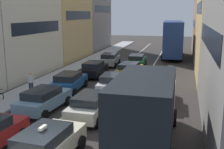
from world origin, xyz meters
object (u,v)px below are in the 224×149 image
at_px(sedan_left_lane_third, 69,82).
at_px(sedan_right_lane_behind_truck, 157,91).
at_px(removalist_box_truck, 146,107).
at_px(taxi_centre_lane_front, 46,144).
at_px(sedan_centre_lane_fifth, 137,61).
at_px(sedan_left_lane_fourth, 94,69).
at_px(sedan_left_lane_fifth, 110,59).
at_px(wagon_left_lane_second, 44,99).
at_px(hatchback_centre_lane_third, 113,82).
at_px(bus_mid_queue_primary, 173,37).
at_px(sedan_centre_lane_second, 91,105).
at_px(pedestrian_mid_sidewalk, 31,81).
at_px(coupe_centre_lane_fourth, 129,70).

distance_m(sedan_left_lane_third, sedan_right_lane_behind_truck, 7.19).
relative_size(removalist_box_truck, taxi_centre_lane_front, 1.75).
relative_size(taxi_centre_lane_front, sedan_centre_lane_fifth, 1.00).
bearing_deg(sedan_left_lane_fourth, sedan_left_lane_fifth, -0.71).
bearing_deg(sedan_right_lane_behind_truck, wagon_left_lane_second, 117.58).
bearing_deg(hatchback_centre_lane_third, sedan_centre_lane_fifth, -3.26).
bearing_deg(bus_mid_queue_primary, hatchback_centre_lane_third, 166.50).
bearing_deg(hatchback_centre_lane_third, sedan_centre_lane_second, 178.30).
bearing_deg(pedestrian_mid_sidewalk, bus_mid_queue_primary, -56.08).
distance_m(taxi_centre_lane_front, sedan_left_lane_fifth, 22.28).
bearing_deg(sedan_left_lane_fifth, wagon_left_lane_second, 176.23).
xyz_separation_m(hatchback_centre_lane_third, sedan_left_lane_fourth, (-3.22, 4.97, 0.00)).
height_order(taxi_centre_lane_front, pedestrian_mid_sidewalk, same).
bearing_deg(sedan_left_lane_third, pedestrian_mid_sidewalk, 109.31).
bearing_deg(sedan_left_lane_fifth, sedan_centre_lane_fifth, -97.02).
height_order(removalist_box_truck, sedan_left_lane_fifth, removalist_box_truck).
relative_size(sedan_left_lane_third, pedestrian_mid_sidewalk, 2.65).
bearing_deg(sedan_centre_lane_fifth, sedan_left_lane_third, 159.46).
height_order(wagon_left_lane_second, sedan_left_lane_fourth, same).
xyz_separation_m(removalist_box_truck, sedan_left_lane_third, (-7.29, 8.14, -1.18)).
xyz_separation_m(sedan_centre_lane_second, hatchback_centre_lane_third, (-0.13, 5.68, 0.00)).
bearing_deg(removalist_box_truck, sedan_left_lane_fourth, 26.40).
bearing_deg(sedan_centre_lane_second, wagon_left_lane_second, 85.60).
bearing_deg(bus_mid_queue_primary, taxi_centre_lane_front, 170.17).
bearing_deg(bus_mid_queue_primary, sedan_centre_lane_second, 169.11).
distance_m(hatchback_centre_lane_third, sedan_left_lane_fifth, 11.46).
height_order(sedan_left_lane_third, coupe_centre_lane_fourth, same).
xyz_separation_m(sedan_left_lane_third, sedan_centre_lane_fifth, (3.53, 11.41, 0.00)).
height_order(bus_mid_queue_primary, pedestrian_mid_sidewalk, bus_mid_queue_primary).
xyz_separation_m(sedan_centre_lane_second, sedan_left_lane_fourth, (-3.34, 10.65, 0.00)).
relative_size(coupe_centre_lane_fourth, sedan_right_lane_behind_truck, 1.01).
bearing_deg(sedan_right_lane_behind_truck, hatchback_centre_lane_third, 65.46).
distance_m(sedan_right_lane_behind_truck, pedestrian_mid_sidewalk, 9.87).
distance_m(hatchback_centre_lane_third, bus_mid_queue_primary, 20.03).
bearing_deg(wagon_left_lane_second, bus_mid_queue_primary, -11.63).
height_order(sedan_centre_lane_fifth, sedan_left_lane_fifth, same).
height_order(sedan_centre_lane_second, wagon_left_lane_second, same).
bearing_deg(sedan_right_lane_behind_truck, coupe_centre_lane_fourth, 24.71).
xyz_separation_m(taxi_centre_lane_front, sedan_left_lane_fifth, (-3.18, 22.05, -0.00)).
relative_size(sedan_centre_lane_second, coupe_centre_lane_fourth, 0.99).
bearing_deg(sedan_centre_lane_fifth, removalist_box_truck, -172.45).
relative_size(taxi_centre_lane_front, pedestrian_mid_sidewalk, 2.66).
distance_m(sedan_centre_lane_second, sedan_left_lane_fifth, 17.02).
bearing_deg(coupe_centre_lane_fourth, sedan_centre_lane_fifth, 5.53).
bearing_deg(sedan_left_lane_fourth, wagon_left_lane_second, 179.33).
xyz_separation_m(sedan_left_lane_third, pedestrian_mid_sidewalk, (-2.75, -1.14, 0.15)).
bearing_deg(sedan_centre_lane_second, pedestrian_mid_sidewalk, 59.31).
relative_size(sedan_centre_lane_fifth, bus_mid_queue_primary, 0.41).
xyz_separation_m(hatchback_centre_lane_third, sedan_left_lane_fifth, (-3.23, 11.00, 0.00)).
bearing_deg(taxi_centre_lane_front, bus_mid_queue_primary, -3.13).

